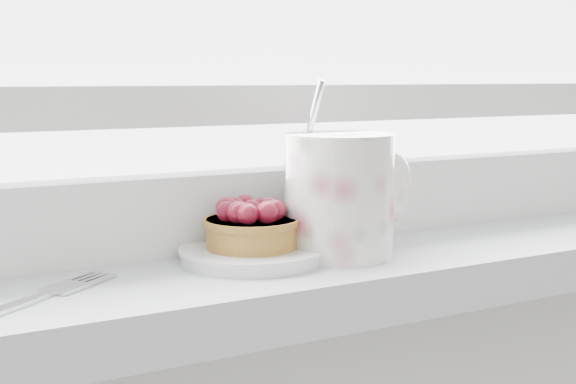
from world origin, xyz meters
TOP-DOWN VIEW (x-y plane):
  - saucer at (0.02, 1.90)m, footprint 0.12×0.12m
  - raspberry_tart at (0.02, 1.90)m, footprint 0.08×0.08m
  - floral_mug at (0.10, 1.88)m, footprint 0.14×0.11m
  - fork at (-0.18, 1.86)m, footprint 0.17×0.13m

SIDE VIEW (x-z plane):
  - fork at x=-0.18m, z-range 0.94..0.94m
  - saucer at x=0.02m, z-range 0.94..0.95m
  - raspberry_tart at x=0.02m, z-range 0.95..0.99m
  - floral_mug at x=0.10m, z-range 0.92..1.07m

